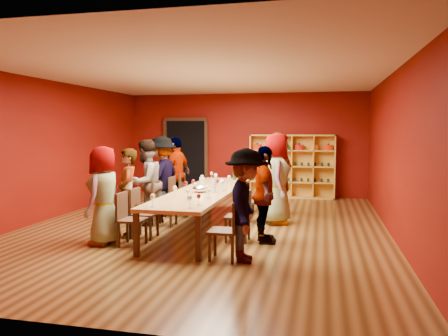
{
  "coord_description": "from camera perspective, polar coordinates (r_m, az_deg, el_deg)",
  "views": [
    {
      "loc": [
        2.25,
        -8.22,
        1.93
      ],
      "look_at": [
        0.27,
        0.49,
        1.15
      ],
      "focal_mm": 35.0,
      "sensor_mm": 36.0,
      "label": 1
    }
  ],
  "objects": [
    {
      "name": "chair_person_left_4",
      "position": [
        10.46,
        -4.92,
        -2.91
      ],
      "size": [
        0.42,
        0.42,
        0.89
      ],
      "color": "black",
      "rests_on": "ground"
    },
    {
      "name": "chair_person_right_4",
      "position": [
        10.15,
        5.08,
        -3.16
      ],
      "size": [
        0.42,
        0.42,
        0.89
      ],
      "color": "black",
      "rests_on": "ground"
    },
    {
      "name": "wine_glass_4",
      "position": [
        8.63,
        -4.97,
        -2.04
      ],
      "size": [
        0.07,
        0.07,
        0.18
      ],
      "color": "silver",
      "rests_on": "tasting_table"
    },
    {
      "name": "doorway",
      "position": [
        13.31,
        -4.95,
        1.5
      ],
      "size": [
        1.4,
        0.17,
        2.3
      ],
      "color": "black",
      "rests_on": "ground"
    },
    {
      "name": "chair_person_left_1",
      "position": [
        7.98,
        -10.82,
        -5.46
      ],
      "size": [
        0.42,
        0.42,
        0.89
      ],
      "color": "black",
      "rests_on": "ground"
    },
    {
      "name": "wine_bottle",
      "position": [
        10.36,
        1.38,
        -0.87
      ],
      "size": [
        0.1,
        0.1,
        0.32
      ],
      "color": "#123216",
      "rests_on": "tasting_table"
    },
    {
      "name": "wine_glass_7",
      "position": [
        10.37,
        2.24,
        -0.66
      ],
      "size": [
        0.09,
        0.09,
        0.22
      ],
      "color": "silver",
      "rests_on": "tasting_table"
    },
    {
      "name": "wine_glass_13",
      "position": [
        8.74,
        -4.04,
        -1.83
      ],
      "size": [
        0.08,
        0.08,
        0.2
      ],
      "color": "silver",
      "rests_on": "tasting_table"
    },
    {
      "name": "wine_glass_3",
      "position": [
        9.52,
        0.67,
        -1.27
      ],
      "size": [
        0.08,
        0.08,
        0.2
      ],
      "color": "silver",
      "rests_on": "tasting_table"
    },
    {
      "name": "carafe_b",
      "position": [
        8.22,
        -1.33,
        -2.44
      ],
      "size": [
        0.11,
        0.11,
        0.26
      ],
      "color": "silver",
      "rests_on": "tasting_table"
    },
    {
      "name": "chair_person_left_2",
      "position": [
        8.92,
        -8.16,
        -4.32
      ],
      "size": [
        0.42,
        0.42,
        0.89
      ],
      "color": "black",
      "rests_on": "ground"
    },
    {
      "name": "chair_person_right_0",
      "position": [
        6.53,
        0.63,
        -7.71
      ],
      "size": [
        0.42,
        0.42,
        0.89
      ],
      "color": "black",
      "rests_on": "ground"
    },
    {
      "name": "wine_glass_15",
      "position": [
        10.46,
        -1.63,
        -0.76
      ],
      "size": [
        0.07,
        0.07,
        0.18
      ],
      "color": "silver",
      "rests_on": "tasting_table"
    },
    {
      "name": "wine_glass_6",
      "position": [
        8.43,
        -0.32,
        -1.95
      ],
      "size": [
        0.09,
        0.09,
        0.22
      ],
      "color": "silver",
      "rests_on": "tasting_table"
    },
    {
      "name": "chair_person_right_3",
      "position": [
        9.14,
        4.21,
        -4.05
      ],
      "size": [
        0.42,
        0.42,
        0.89
      ],
      "color": "black",
      "rests_on": "ground"
    },
    {
      "name": "tasting_table",
      "position": [
        8.61,
        -2.49,
        -3.23
      ],
      "size": [
        1.1,
        4.5,
        0.75
      ],
      "color": "tan",
      "rests_on": "ground"
    },
    {
      "name": "wine_glass_2",
      "position": [
        7.4,
        -4.74,
        -3.11
      ],
      "size": [
        0.08,
        0.08,
        0.19
      ],
      "color": "silver",
      "rests_on": "tasting_table"
    },
    {
      "name": "wine_glass_1",
      "position": [
        7.53,
        -2.03,
        -3.03
      ],
      "size": [
        0.07,
        0.07,
        0.18
      ],
      "color": "silver",
      "rests_on": "tasting_table"
    },
    {
      "name": "person_right_1",
      "position": [
        7.47,
        5.26,
        -3.49
      ],
      "size": [
        0.67,
        1.05,
        1.66
      ],
      "primitive_type": "imported",
      "rotation": [
        0.0,
        0.0,
        1.82
      ],
      "color": "silver",
      "rests_on": "ground"
    },
    {
      "name": "wine_glass_11",
      "position": [
        10.2,
        1.89,
        -0.75
      ],
      "size": [
        0.09,
        0.09,
        0.22
      ],
      "color": "silver",
      "rests_on": "tasting_table"
    },
    {
      "name": "room_shell",
      "position": [
        8.54,
        -2.51,
        2.1
      ],
      "size": [
        7.1,
        9.1,
        3.04
      ],
      "color": "#4D3114",
      "rests_on": "ground"
    },
    {
      "name": "person_right_0",
      "position": [
        6.41,
        2.92,
        -4.87
      ],
      "size": [
        0.55,
        1.11,
        1.67
      ],
      "primitive_type": "imported",
      "rotation": [
        0.0,
        0.0,
        1.67
      ],
      "color": "#5885B6",
      "rests_on": "ground"
    },
    {
      "name": "chair_person_left_3",
      "position": [
        9.8,
        -6.19,
        -3.46
      ],
      "size": [
        0.42,
        0.42,
        0.89
      ],
      "color": "black",
      "rests_on": "ground"
    },
    {
      "name": "carafe_a",
      "position": [
        8.72,
        -2.87,
        -1.95
      ],
      "size": [
        0.14,
        0.14,
        0.28
      ],
      "color": "silver",
      "rests_on": "tasting_table"
    },
    {
      "name": "chair_person_right_1",
      "position": [
        7.59,
        2.4,
        -5.91
      ],
      "size": [
        0.42,
        0.42,
        0.89
      ],
      "color": "black",
      "rests_on": "ground"
    },
    {
      "name": "wine_glass_5",
      "position": [
        6.81,
        -9.31,
        -3.79
      ],
      "size": [
        0.08,
        0.08,
        0.21
      ],
      "color": "silver",
      "rests_on": "tasting_table"
    },
    {
      "name": "wine_glass_17",
      "position": [
        9.88,
        -1.1,
        -1.03
      ],
      "size": [
        0.08,
        0.08,
        0.2
      ],
      "color": "silver",
      "rests_on": "tasting_table"
    },
    {
      "name": "wine_glass_8",
      "position": [
        8.79,
        -0.93,
        -1.8
      ],
      "size": [
        0.08,
        0.08,
        0.19
      ],
      "color": "silver",
      "rests_on": "tasting_table"
    },
    {
      "name": "person_right_3",
      "position": [
        9.03,
        6.89,
        -1.37
      ],
      "size": [
        0.63,
        0.98,
        1.87
      ],
      "primitive_type": "imported",
      "rotation": [
        0.0,
        0.0,
        1.72
      ],
      "color": "#49494D",
      "rests_on": "ground"
    },
    {
      "name": "wine_glass_0",
      "position": [
        7.66,
        -2.34,
        -2.7
      ],
      "size": [
        0.09,
        0.09,
        0.21
      ],
      "color": "silver",
      "rests_on": "tasting_table"
    },
    {
      "name": "wine_glass_12",
      "position": [
        8.27,
        -3.8,
        -2.27
      ],
      "size": [
        0.08,
        0.08,
        0.19
      ],
      "color": "silver",
      "rests_on": "tasting_table"
    },
    {
      "name": "wine_glass_14",
      "position": [
        6.65,
        -4.55,
        -3.97
      ],
      "size": [
        0.08,
        0.08,
        0.2
      ],
      "color": "silver",
      "rests_on": "tasting_table"
    },
    {
      "name": "chair_person_left_0",
      "position": [
        7.5,
        -12.46,
        -6.15
      ],
      "size": [
        0.42,
        0.42,
        0.89
      ],
      "color": "black",
      "rests_on": "ground"
    },
    {
      "name": "person_left_0",
      "position": [
        7.64,
        -15.43,
        -3.46
      ],
      "size": [
        0.47,
        0.83,
        1.66
      ],
      "primitive_type": "imported",
      "rotation": [
        0.0,
        0.0,
        -1.61
      ],
      "color": "#5E81C3",
      "rests_on": "ground"
    },
    {
      "name": "person_left_3",
      "position": [
        9.86,
        -8.1,
        -1.08
      ],
      "size": [
        0.62,
        1.21,
        1.79
      ],
      "primitive_type": "imported",
      "rotation": [
        0.0,
        0.0,
        -1.7
      ],
      "color": "#4F5054",
      "rests_on": "ground"
    },
    {
      "name": "spittoon_bowl",
      "position": [
        8.31,
        -3.19,
        -2.73
      ],
      "size": [
        0.28,
        0.28,
        0.15
      ],
      "primitive_type": "ellipsoid",
      "color": "silver",
      "rests_on": "tasting_table"
    },
    {
      "name": "shelving_unit",
      "position": [
        12.61,
        8.87,
        0.63
      ],
      "size": [
        2.4,
        0.4,
        1.8
      ],
      "color": "gold",
      "rests_on": "ground"
    },
    {
      "name": "wine_glass_16",
      "position": [
        8.58,
        -0.22,
        -1.83
      ],
      "size": [
        0.09,
        0.09,
        0.22
      ],
      "color": "silver",
      "rests_on": "tasting_table"
    },
    {
      "name": "person_left_2",
      "position": [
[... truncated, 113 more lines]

